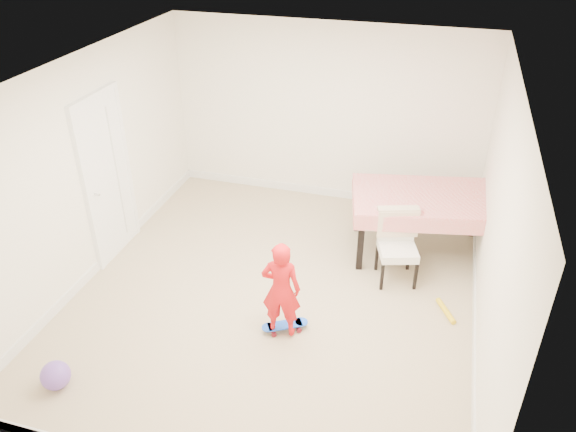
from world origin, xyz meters
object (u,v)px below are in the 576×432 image
(skateboard, at_px, (285,327))
(balloon, at_px, (56,375))
(child, at_px, (281,292))
(dining_table, at_px, (421,224))
(dining_chair, at_px, (398,248))

(skateboard, height_order, balloon, balloon)
(skateboard, height_order, child, child)
(dining_table, relative_size, balloon, 6.23)
(dining_table, relative_size, dining_chair, 1.95)
(dining_table, height_order, skateboard, dining_table)
(dining_table, xyz_separation_m, dining_chair, (-0.21, -0.69, 0.04))
(balloon, bearing_deg, dining_chair, 41.93)
(child, xyz_separation_m, balloon, (-1.84, -1.29, -0.42))
(balloon, bearing_deg, dining_table, 46.66)
(skateboard, xyz_separation_m, balloon, (-1.86, -1.36, 0.10))
(dining_chair, bearing_deg, balloon, -155.44)
(dining_table, height_order, child, child)
(dining_chair, relative_size, balloon, 3.20)
(child, height_order, balloon, child)
(child, bearing_deg, dining_chair, -134.89)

